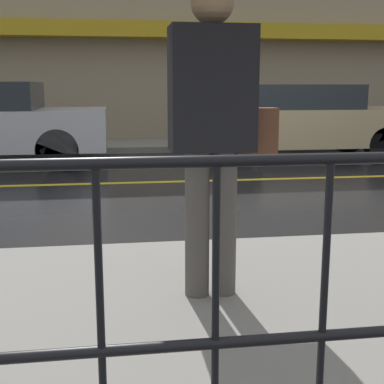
{
  "coord_description": "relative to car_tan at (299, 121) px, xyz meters",
  "views": [
    {
      "loc": [
        -2.35,
        -7.53,
        1.36
      ],
      "look_at": [
        -1.57,
        -2.28,
        0.3
      ],
      "focal_mm": 50.0,
      "sensor_mm": 36.0,
      "label": 1
    }
  ],
  "objects": [
    {
      "name": "lane_marking",
      "position": [
        -1.12,
        -2.11,
        -0.71
      ],
      "size": [
        25.2,
        0.12,
        0.01
      ],
      "color": "gold",
      "rests_on": "ground_plane"
    },
    {
      "name": "ground_plane",
      "position": [
        -1.12,
        -2.11,
        -0.72
      ],
      "size": [
        80.0,
        80.0,
        0.0
      ],
      "primitive_type": "plane",
      "color": "black"
    },
    {
      "name": "building_storefront",
      "position": [
        -1.12,
        3.31,
        2.62
      ],
      "size": [
        28.0,
        0.85,
        6.76
      ],
      "color": "gray",
      "rests_on": "ground_plane"
    },
    {
      "name": "sidewalk_far",
      "position": [
        -1.12,
        2.24,
        -0.66
      ],
      "size": [
        28.0,
        1.89,
        0.12
      ],
      "color": "gray",
      "rests_on": "ground_plane"
    },
    {
      "name": "car_tan",
      "position": [
        0.0,
        0.0,
        0.0
      ],
      "size": [
        4.13,
        1.73,
        1.38
      ],
      "color": "tan",
      "rests_on": "ground_plane"
    }
  ]
}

